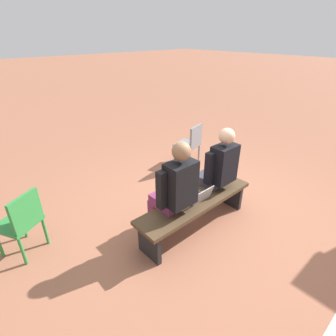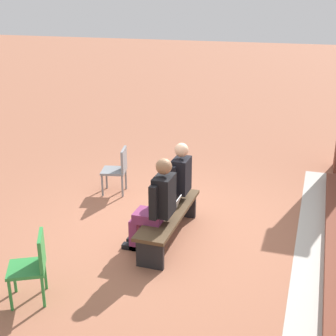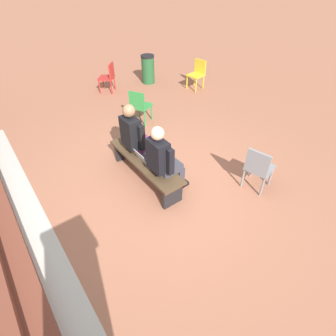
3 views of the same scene
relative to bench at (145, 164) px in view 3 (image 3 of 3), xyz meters
The scene contains 11 objects.
ground_plane 0.53m from the bench, 169.51° to the right, with size 60.00×60.00×0.00m, color #9E6047.
concrete_strip 2.01m from the bench, 90.00° to the left, with size 7.11×0.40×0.01m, color #B7B2A8.
bench is the anchor object (origin of this frame).
person_student 0.60m from the bench, behind, with size 0.54×0.68×1.34m.
person_adult 0.51m from the bench, 11.44° to the right, with size 0.56×0.71×1.38m.
laptop 0.15m from the bench, 150.30° to the left, with size 0.32×0.29×0.21m.
plastic_chair_near_bench_right 2.13m from the bench, 29.60° to the right, with size 0.57×0.57×0.84m.
plastic_chair_far_left 4.50m from the bench, 53.77° to the right, with size 0.48×0.48×0.84m.
plastic_chair_near_bench_left 4.24m from the bench, 18.38° to the right, with size 0.59×0.59×0.84m.
plastic_chair_foreground 1.95m from the bench, 134.11° to the right, with size 0.50×0.50×0.84m.
litter_bin 4.76m from the bench, 34.18° to the right, with size 0.42×0.42×0.86m.
Camera 3 is at (-2.80, 1.95, 3.26)m, focal length 28.00 mm.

